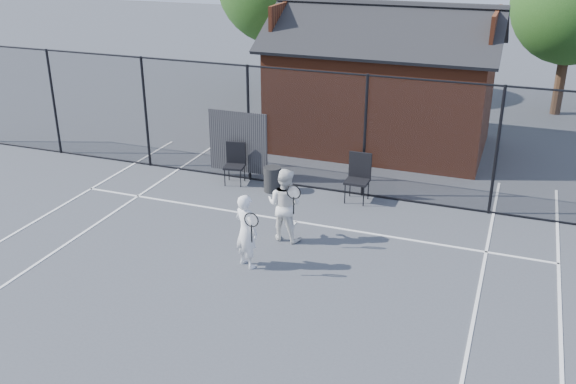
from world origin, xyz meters
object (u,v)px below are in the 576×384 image
(player_front, at_px, (246,231))
(chair_left, at_px, (234,165))
(chair_right, at_px, (357,179))
(waste_bin, at_px, (272,179))
(clubhouse, at_px, (382,92))
(player_back, at_px, (285,204))

(player_front, relative_size, chair_left, 1.45)
(player_front, relative_size, chair_right, 1.31)
(chair_right, xyz_separation_m, waste_bin, (-2.12, -0.12, -0.26))
(player_front, distance_m, chair_right, 3.98)
(clubhouse, distance_m, player_back, 6.92)
(clubhouse, distance_m, player_front, 8.28)
(chair_right, relative_size, waste_bin, 1.82)
(player_back, height_order, chair_right, player_back)
(player_front, distance_m, chair_left, 4.31)
(chair_right, bearing_deg, player_back, -110.36)
(chair_left, height_order, waste_bin, chair_left)
(player_back, relative_size, chair_left, 1.52)
(player_back, bearing_deg, player_front, -101.40)
(player_front, height_order, player_back, player_back)
(clubhouse, relative_size, player_front, 4.35)
(chair_right, bearing_deg, chair_left, -179.97)
(waste_bin, bearing_deg, chair_right, 3.22)
(waste_bin, bearing_deg, player_front, -75.67)
(chair_right, bearing_deg, clubhouse, 96.05)
(player_front, xyz_separation_m, chair_right, (1.18, 3.80, -0.18))
(player_front, bearing_deg, chair_right, 72.70)
(chair_left, height_order, chair_right, chair_right)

